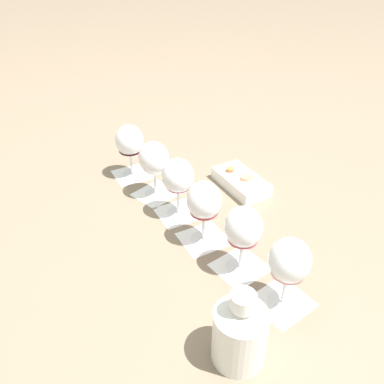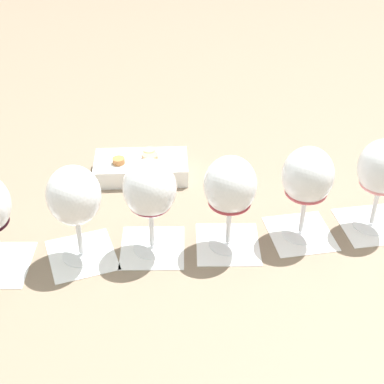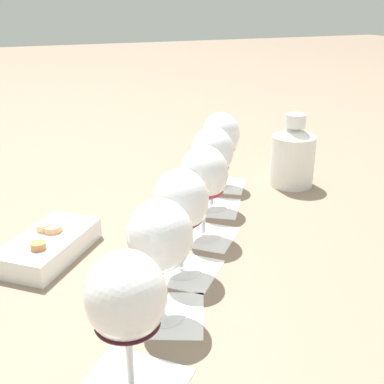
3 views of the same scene
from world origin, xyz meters
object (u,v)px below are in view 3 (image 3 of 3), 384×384
Objects in this scene: snack_dish at (49,245)px; wine_glass_0 at (221,138)px; wine_glass_3 at (181,205)px; wine_glass_4 at (160,241)px; wine_glass_2 at (204,177)px; wine_glass_5 at (126,302)px; wine_glass_1 at (212,155)px; ceramic_vase at (293,155)px.

wine_glass_0 is at bearing -155.68° from snack_dish.
wine_glass_0 is 0.37m from wine_glass_3.
wine_glass_0 is at bearing -125.10° from wine_glass_4.
wine_glass_2 and wine_glass_5 have the same top height.
wine_glass_1 is 0.49m from wine_glass_5.
wine_glass_1 and wine_glass_5 have the same top height.
wine_glass_3 is at bearing -124.62° from wine_glass_5.
wine_glass_3 is 0.24m from wine_glass_5.
wine_glass_5 is (0.22, 0.30, 0.00)m from wine_glass_2.
wine_glass_0 is 1.00× the size of wine_glass_4.
wine_glass_4 reaches higher than ceramic_vase.
ceramic_vase is 0.56m from snack_dish.
wine_glass_1 is 0.84× the size of snack_dish.
wine_glass_0 is 0.25m from wine_glass_2.
snack_dish is at bearing -62.83° from wine_glass_4.
ceramic_vase is (-0.15, 0.06, -0.04)m from wine_glass_0.
ceramic_vase is at bearing -151.77° from wine_glass_2.
wine_glass_4 is 0.84× the size of snack_dish.
wine_glass_2 is 1.00× the size of wine_glass_4.
ceramic_vase is at bearing -168.09° from wine_glass_1.
wine_glass_0 is 0.44m from snack_dish.
wine_glass_4 is at bearing 38.38° from ceramic_vase.
ceramic_vase is (-0.29, -0.15, -0.04)m from wine_glass_2.
wine_glass_2 and wine_glass_3 have the same top height.
ceramic_vase is 0.83× the size of snack_dish.
snack_dish is (0.54, 0.12, -0.05)m from ceramic_vase.
snack_dish is (0.18, -0.13, -0.09)m from wine_glass_3.
wine_glass_1 reaches higher than snack_dish.
ceramic_vase is at bearing -141.62° from wine_glass_4.
wine_glass_5 is 0.34m from snack_dish.
wine_glass_2 is at bearing -127.62° from wine_glass_4.
wine_glass_5 is at bearing 41.67° from ceramic_vase.
snack_dish is at bearing 12.38° from ceramic_vase.
wine_glass_4 is (0.14, 0.19, -0.00)m from wine_glass_2.
snack_dish is (0.04, -0.33, -0.09)m from wine_glass_5.
wine_glass_2 is 0.24m from wine_glass_4.
wine_glass_0 and wine_glass_2 have the same top height.
wine_glass_1 is at bearing -167.31° from snack_dish.
snack_dish is (0.39, 0.18, -0.09)m from wine_glass_0.
wine_glass_4 is at bearing 55.19° from wine_glass_3.
ceramic_vase is (-0.37, -0.25, -0.04)m from wine_glass_3.
wine_glass_1 and wine_glass_3 have the same top height.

